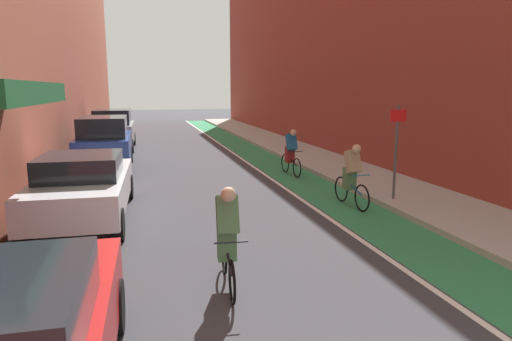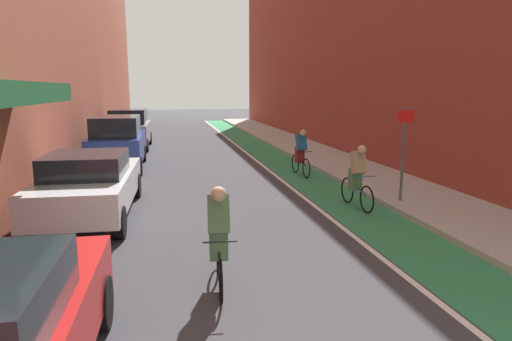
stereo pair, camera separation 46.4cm
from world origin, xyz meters
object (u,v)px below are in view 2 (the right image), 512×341
object	(u,v)px
parked_suv_silver	(130,128)
cyclist_lead	(219,235)
cyclist_trailing	(301,152)
cyclist_mid	(357,176)
parked_sedan_white	(89,184)
street_sign_post	(404,145)
parked_suv_blue	(117,142)

from	to	relation	value
parked_suv_silver	cyclist_lead	bearing A→B (deg)	-81.56
cyclist_trailing	cyclist_mid	bearing A→B (deg)	-88.53
parked_suv_silver	cyclist_trailing	world-z (taller)	parked_suv_silver
parked_sedan_white	cyclist_trailing	distance (m)	7.48
cyclist_lead	street_sign_post	world-z (taller)	street_sign_post
parked_suv_blue	parked_suv_silver	xyz separation A→B (m)	(-0.00, 6.01, 0.00)
parked_suv_blue	street_sign_post	distance (m)	10.44
parked_suv_blue	street_sign_post	world-z (taller)	street_sign_post
cyclist_trailing	parked_sedan_white	bearing A→B (deg)	-148.02
cyclist_mid	street_sign_post	world-z (taller)	street_sign_post
parked_sedan_white	cyclist_mid	distance (m)	6.47
cyclist_lead	cyclist_mid	size ratio (longest dim) A/B	0.97
parked_sedan_white	street_sign_post	world-z (taller)	street_sign_post
parked_sedan_white	cyclist_lead	xyz separation A→B (m)	(2.51, -4.35, 0.02)
cyclist_lead	cyclist_trailing	xyz separation A→B (m)	(3.83, 8.31, 0.00)
parked_sedan_white	cyclist_mid	size ratio (longest dim) A/B	2.73
cyclist_mid	cyclist_lead	bearing A→B (deg)	-135.42
cyclist_mid	street_sign_post	distance (m)	1.42
parked_suv_silver	cyclist_lead	distance (m)	17.12
parked_suv_blue	cyclist_lead	world-z (taller)	parked_suv_blue
parked_suv_silver	cyclist_lead	size ratio (longest dim) A/B	2.59
cyclist_mid	parked_sedan_white	bearing A→B (deg)	175.87
cyclist_lead	parked_sedan_white	bearing A→B (deg)	120.00
cyclist_lead	cyclist_mid	bearing A→B (deg)	44.58
parked_suv_blue	street_sign_post	size ratio (longest dim) A/B	1.79
cyclist_lead	cyclist_mid	world-z (taller)	cyclist_mid
cyclist_mid	street_sign_post	size ratio (longest dim) A/B	0.72
cyclist_lead	parked_suv_silver	bearing A→B (deg)	98.44
cyclist_trailing	parked_suv_blue	bearing A→B (deg)	157.65
parked_suv_silver	street_sign_post	xyz separation A→B (m)	(7.65, -13.10, 0.57)
parked_suv_blue	cyclist_lead	size ratio (longest dim) A/B	2.57
street_sign_post	parked_suv_silver	bearing A→B (deg)	120.27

